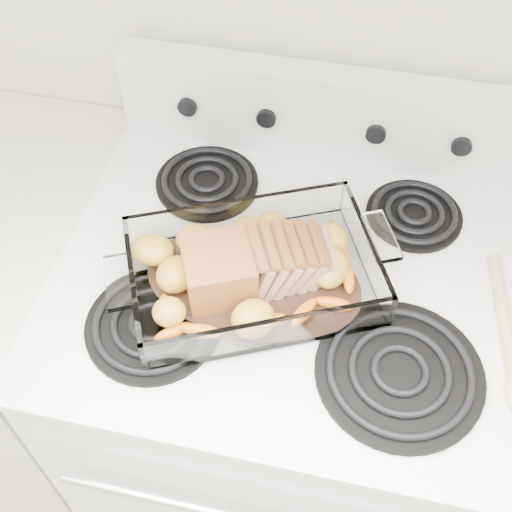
% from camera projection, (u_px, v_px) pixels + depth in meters
% --- Properties ---
extents(electric_range, '(0.78, 0.70, 1.12)m').
position_uv_depth(electric_range, '(283.00, 392.00, 1.42)').
color(electric_range, white).
rests_on(electric_range, ground).
extents(counter_left, '(0.58, 0.68, 0.93)m').
position_uv_depth(counter_left, '(9.00, 340.00, 1.52)').
color(counter_left, beige).
rests_on(counter_left, ground).
extents(baking_dish, '(0.38, 0.25, 0.07)m').
position_uv_depth(baking_dish, '(253.00, 277.00, 1.02)').
color(baking_dish, white).
rests_on(baking_dish, electric_range).
extents(pork_roast, '(0.24, 0.10, 0.08)m').
position_uv_depth(pork_roast, '(244.00, 264.00, 1.00)').
color(pork_roast, '#954F28').
rests_on(pork_roast, baking_dish).
extents(roast_vegetables, '(0.38, 0.20, 0.05)m').
position_uv_depth(roast_vegetables, '(256.00, 254.00, 1.04)').
color(roast_vegetables, '#CB4B00').
rests_on(roast_vegetables, baking_dish).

